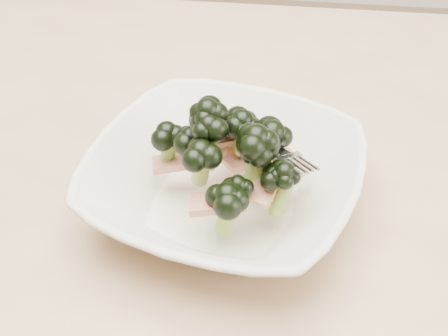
{
  "coord_description": "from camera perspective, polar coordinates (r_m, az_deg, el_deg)",
  "views": [
    {
      "loc": [
        0.15,
        -0.49,
        1.18
      ],
      "look_at": [
        0.1,
        -0.05,
        0.8
      ],
      "focal_mm": 50.0,
      "sensor_mm": 36.0,
      "label": 1
    }
  ],
  "objects": [
    {
      "name": "dining_table",
      "position": [
        0.74,
        -7.47,
        -5.73
      ],
      "size": [
        1.2,
        0.8,
        0.75
      ],
      "color": "tan",
      "rests_on": "ground"
    },
    {
      "name": "broccoli_dish",
      "position": [
        0.59,
        0.13,
        -0.71
      ],
      "size": [
        0.32,
        0.32,
        0.12
      ],
      "color": "beige",
      "rests_on": "dining_table"
    }
  ]
}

